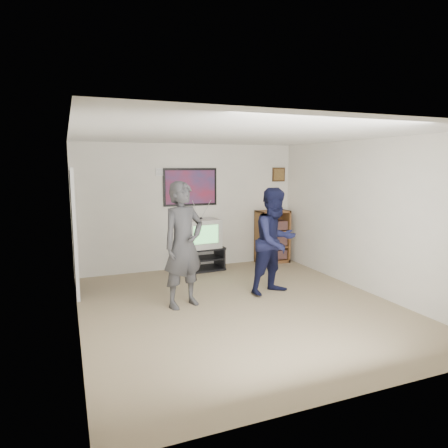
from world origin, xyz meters
TOP-DOWN VIEW (x-y plane):
  - room_shell at (0.00, 0.35)m, footprint 4.51×5.00m
  - media_stand at (0.10, 2.23)m, footprint 0.96×0.58m
  - crt_television at (0.14, 2.23)m, footprint 0.72×0.62m
  - bookshelf at (1.76, 2.28)m, footprint 0.68×0.39m
  - table_lamp at (1.75, 2.25)m, footprint 0.20×0.20m
  - person_tall at (-0.76, 0.37)m, footprint 0.79×0.65m
  - person_short at (0.79, 0.41)m, footprint 0.99×0.85m
  - controller_left at (-0.81, 0.53)m, footprint 0.04×0.13m
  - controller_right at (0.80, 0.64)m, footprint 0.07×0.14m
  - poster at (0.00, 2.48)m, footprint 1.10×0.03m
  - air_vent at (-0.55, 2.48)m, footprint 0.28×0.02m
  - small_picture at (2.00, 2.48)m, footprint 0.30×0.03m
  - doorway at (-2.23, 1.60)m, footprint 0.03×0.85m

SIDE VIEW (x-z plane):
  - media_stand at x=0.10m, z-range 0.00..0.47m
  - bookshelf at x=1.76m, z-range 0.00..1.12m
  - crt_television at x=0.14m, z-range 0.47..1.03m
  - person_short at x=0.79m, z-range 0.00..1.73m
  - person_tall at x=-0.76m, z-range 0.00..1.85m
  - controller_right at x=0.80m, z-range 0.94..0.98m
  - doorway at x=-2.23m, z-range 0.00..2.00m
  - room_shell at x=0.00m, z-range 0.00..2.50m
  - controller_left at x=-0.81m, z-range 1.26..1.30m
  - table_lamp at x=1.75m, z-range 1.12..1.44m
  - poster at x=0.00m, z-range 1.27..2.02m
  - small_picture at x=2.00m, z-range 1.73..2.03m
  - air_vent at x=-0.55m, z-range 1.88..2.02m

